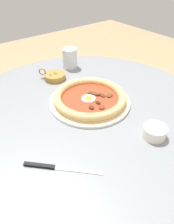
# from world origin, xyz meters

# --- Properties ---
(ground_plane) EXTENTS (6.00, 6.00, 0.02)m
(ground_plane) POSITION_xyz_m (0.00, 0.00, -0.01)
(ground_plane) COLOR tan
(dining_table) EXTENTS (0.99, 0.99, 0.72)m
(dining_table) POSITION_xyz_m (0.00, 0.00, 0.58)
(dining_table) COLOR gray
(dining_table) RESTS_ON ground
(pizza_on_plate) EXTENTS (0.31, 0.31, 0.04)m
(pizza_on_plate) POSITION_xyz_m (0.02, -0.04, 0.74)
(pizza_on_plate) COLOR white
(pizza_on_plate) RESTS_ON dining_table
(water_glass) EXTENTS (0.07, 0.07, 0.10)m
(water_glass) POSITION_xyz_m (0.33, -0.15, 0.76)
(water_glass) COLOR silver
(water_glass) RESTS_ON dining_table
(steak_knife) EXTENTS (0.16, 0.16, 0.01)m
(steak_knife) POSITION_xyz_m (-0.16, 0.24, 0.72)
(steak_knife) COLOR silver
(steak_knife) RESTS_ON dining_table
(ramekin_capers) EXTENTS (0.07, 0.07, 0.04)m
(ramekin_capers) POSITION_xyz_m (-0.26, -0.08, 0.74)
(ramekin_capers) COLOR white
(ramekin_capers) RESTS_ON dining_table
(olive_pan) EXTENTS (0.10, 0.10, 0.05)m
(olive_pan) POSITION_xyz_m (0.27, -0.03, 0.73)
(olive_pan) COLOR olive
(olive_pan) RESTS_ON dining_table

